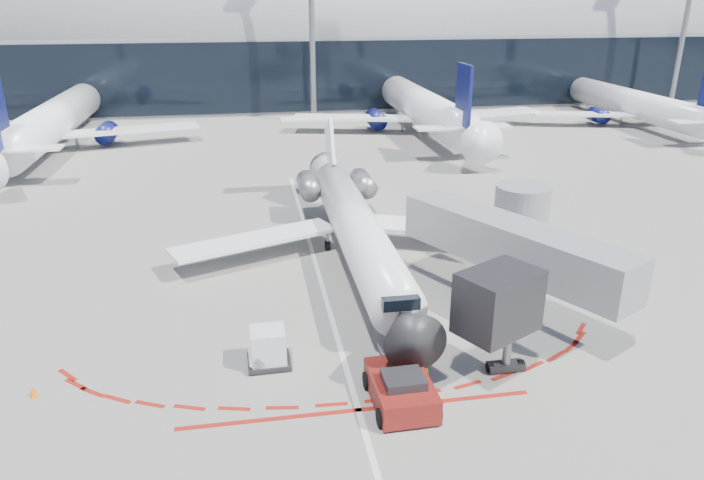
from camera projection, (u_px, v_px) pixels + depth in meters
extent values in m
plane|color=slate|center=(322.00, 285.00, 35.05)|extent=(260.00, 260.00, 0.00)
cube|color=silver|center=(318.00, 270.00, 36.88)|extent=(0.25, 40.00, 0.01)
cube|color=maroon|center=(358.00, 410.00, 24.49)|extent=(14.00, 0.25, 0.01)
cube|color=gray|center=(267.00, 68.00, 92.86)|extent=(150.00, 24.00, 10.00)
cylinder|color=gray|center=(265.00, 32.00, 91.03)|extent=(150.00, 24.00, 24.00)
cube|color=black|center=(271.00, 78.00, 81.80)|extent=(150.00, 0.20, 9.00)
cube|color=gray|center=(512.00, 245.00, 31.01)|extent=(8.22, 12.61, 2.30)
cube|color=black|center=(498.00, 302.00, 25.27)|extent=(3.86, 3.44, 2.60)
cylinder|color=slate|center=(508.00, 346.00, 26.64)|extent=(0.36, 0.36, 2.40)
cube|color=black|center=(505.00, 366.00, 27.00)|extent=(1.60, 0.60, 0.30)
cylinder|color=gray|center=(520.00, 225.00, 37.20)|extent=(3.20, 3.20, 4.80)
cylinder|color=black|center=(516.00, 258.00, 37.98)|extent=(4.00, 4.00, 0.50)
cylinder|color=slate|center=(312.00, 18.00, 75.30)|extent=(0.70, 0.70, 25.00)
cylinder|color=slate|center=(686.00, 16.00, 83.14)|extent=(0.70, 0.70, 25.00)
cylinder|color=white|center=(357.00, 228.00, 37.01)|extent=(2.60, 21.19, 2.60)
cone|color=black|center=(407.00, 327.00, 26.05)|extent=(2.60, 2.70, 2.60)
cone|color=white|center=(329.00, 174.00, 48.32)|extent=(2.60, 3.47, 2.60)
cube|color=black|center=(399.00, 299.00, 27.27)|extent=(1.64, 1.35, 0.53)
cube|color=white|center=(255.00, 239.00, 37.72)|extent=(10.32, 6.12, 0.30)
cube|color=white|center=(446.00, 228.00, 39.59)|extent=(10.32, 6.12, 0.30)
cube|color=white|center=(330.00, 147.00, 46.59)|extent=(0.24, 4.52, 4.60)
cube|color=white|center=(326.00, 119.00, 47.82)|extent=(6.94, 1.54, 0.15)
cylinder|color=slate|center=(308.00, 186.00, 44.39)|extent=(1.45, 3.28, 1.45)
cylinder|color=slate|center=(363.00, 183.00, 45.01)|extent=(1.45, 3.28, 1.45)
cylinder|color=black|center=(389.00, 332.00, 29.61)|extent=(0.21, 0.54, 0.54)
cylinder|color=black|center=(328.00, 246.00, 39.71)|extent=(0.29, 0.62, 0.62)
cylinder|color=black|center=(372.00, 243.00, 40.16)|extent=(0.29, 0.62, 0.62)
cylinder|color=slate|center=(390.00, 327.00, 29.51)|extent=(0.17, 0.17, 1.06)
cube|color=#5A160C|center=(401.00, 390.00, 24.71)|extent=(2.32, 3.64, 1.01)
cube|color=black|center=(403.00, 380.00, 24.16)|extent=(1.60, 1.38, 0.39)
cylinder|color=slate|center=(386.00, 361.00, 27.06)|extent=(0.17, 2.93, 0.11)
cylinder|color=black|center=(381.00, 418.00, 23.49)|extent=(0.33, 0.73, 0.72)
cylinder|color=black|center=(436.00, 411.00, 23.86)|extent=(0.33, 0.73, 0.72)
cylinder|color=black|center=(368.00, 380.00, 25.75)|extent=(0.33, 0.73, 0.72)
cylinder|color=black|center=(418.00, 375.00, 26.12)|extent=(0.33, 0.73, 0.72)
imported|color=#92D716|center=(424.00, 367.00, 25.95)|extent=(0.68, 0.64, 1.56)
cube|color=black|center=(269.00, 361.00, 27.43)|extent=(1.88, 1.61, 0.20)
cube|color=silver|center=(268.00, 345.00, 27.13)|extent=(1.51, 1.42, 1.48)
cylinder|color=black|center=(253.00, 372.00, 26.78)|extent=(0.10, 0.19, 0.18)
cylinder|color=black|center=(287.00, 369.00, 27.05)|extent=(0.10, 0.19, 0.18)
cylinder|color=black|center=(252.00, 357.00, 27.88)|extent=(0.10, 0.19, 0.18)
cylinder|color=black|center=(285.00, 354.00, 28.14)|extent=(0.10, 0.19, 0.18)
cone|color=#FF6C05|center=(33.00, 392.00, 25.23)|extent=(0.34, 0.34, 0.47)
cone|color=#FF6C05|center=(265.00, 359.00, 27.49)|extent=(0.36, 0.36, 0.51)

